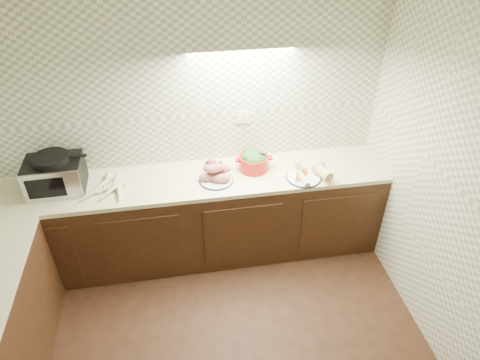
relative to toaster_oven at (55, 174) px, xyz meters
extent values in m
cube|color=white|center=(1.09, -1.55, 1.52)|extent=(3.60, 3.60, 0.05)
cube|color=#959D7D|center=(1.09, 0.23, 0.25)|extent=(3.60, 0.05, 2.60)
cube|color=beige|center=(1.64, 0.24, 0.27)|extent=(0.13, 0.01, 0.12)
cube|color=black|center=(1.09, -0.05, -0.62)|extent=(3.60, 0.60, 0.86)
cube|color=#EEEBB9|center=(1.09, -0.05, -0.17)|extent=(3.60, 0.60, 0.04)
cube|color=black|center=(0.00, 0.01, -0.02)|extent=(0.46, 0.35, 0.28)
cube|color=#B4B3B9|center=(0.00, -0.17, -0.02)|extent=(0.46, 0.02, 0.28)
cube|color=black|center=(0.00, -0.17, -0.02)|extent=(0.30, 0.01, 0.18)
cylinder|color=black|center=(0.00, 0.01, 0.15)|extent=(0.30, 0.30, 0.05)
cone|color=beige|center=(0.51, -0.12, -0.13)|extent=(0.17, 0.18, 0.04)
cone|color=beige|center=(0.49, -0.14, -0.12)|extent=(0.22, 0.21, 0.06)
cone|color=beige|center=(0.38, -0.18, -0.13)|extent=(0.19, 0.17, 0.04)
cone|color=beige|center=(0.36, -0.16, -0.13)|extent=(0.07, 0.23, 0.05)
cone|color=beige|center=(0.49, -0.08, -0.13)|extent=(0.08, 0.26, 0.05)
cone|color=beige|center=(0.34, -0.01, -0.11)|extent=(0.21, 0.21, 0.05)
cone|color=beige|center=(0.30, -0.16, -0.11)|extent=(0.06, 0.23, 0.05)
cone|color=beige|center=(0.31, -0.02, -0.11)|extent=(0.22, 0.20, 0.05)
cylinder|color=#131B3E|center=(1.35, -0.11, -0.15)|extent=(0.31, 0.31, 0.01)
cylinder|color=white|center=(1.35, -0.11, -0.14)|extent=(0.29, 0.29, 0.02)
ellipsoid|color=#AA5D59|center=(1.28, -0.11, -0.10)|extent=(0.19, 0.13, 0.08)
ellipsoid|color=#AA5D59|center=(1.39, -0.16, -0.10)|extent=(0.19, 0.13, 0.08)
ellipsoid|color=#AA5D59|center=(1.36, -0.06, -0.10)|extent=(0.19, 0.13, 0.08)
ellipsoid|color=#AA5D59|center=(1.31, -0.07, -0.05)|extent=(0.19, 0.13, 0.08)
ellipsoid|color=#AA5D59|center=(1.40, -0.08, -0.05)|extent=(0.19, 0.13, 0.08)
ellipsoid|color=#AA5D59|center=(1.34, -0.12, -0.01)|extent=(0.19, 0.13, 0.08)
cylinder|color=black|center=(1.35, 0.07, -0.12)|extent=(0.16, 0.16, 0.06)
sphere|color=#7F2A48|center=(1.33, 0.07, -0.07)|extent=(0.08, 0.08, 0.08)
sphere|color=silver|center=(1.38, 0.08, -0.08)|extent=(0.05, 0.05, 0.05)
cylinder|color=#AF1511|center=(1.71, 0.02, -0.08)|extent=(0.28, 0.28, 0.14)
cube|color=#AF1511|center=(1.56, 0.03, -0.05)|extent=(0.04, 0.06, 0.02)
cube|color=#AF1511|center=(1.86, 0.01, -0.05)|extent=(0.04, 0.06, 0.02)
ellipsoid|color=#2F5B24|center=(1.71, 0.02, -0.03)|extent=(0.24, 0.24, 0.13)
cylinder|color=#131B3E|center=(2.12, -0.20, -0.15)|extent=(0.31, 0.31, 0.01)
cylinder|color=white|center=(2.12, -0.20, -0.14)|extent=(0.29, 0.29, 0.02)
cone|color=orange|center=(2.12, -0.19, -0.12)|extent=(0.12, 0.17, 0.04)
cone|color=orange|center=(2.12, -0.17, -0.12)|extent=(0.16, 0.14, 0.04)
cone|color=orange|center=(2.12, -0.18, -0.12)|extent=(0.11, 0.18, 0.04)
cone|color=orange|center=(2.08, -0.17, -0.10)|extent=(0.13, 0.17, 0.04)
cylinder|color=silver|center=(2.09, -0.26, -0.11)|extent=(0.07, 0.20, 0.05)
cylinder|color=#356E2D|center=(2.11, -0.11, -0.11)|extent=(0.07, 0.13, 0.05)
camera|label=1|loc=(1.05, -3.15, 2.06)|focal=32.00mm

